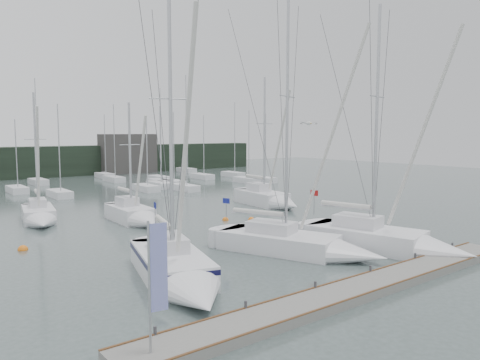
% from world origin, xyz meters
% --- Properties ---
extents(ground, '(160.00, 160.00, 0.00)m').
position_xyz_m(ground, '(0.00, 0.00, 0.00)').
color(ground, '#445350').
rests_on(ground, ground).
extents(dock, '(24.00, 2.00, 0.40)m').
position_xyz_m(dock, '(0.00, -5.00, 0.20)').
color(dock, slate).
rests_on(dock, ground).
extents(far_treeline, '(90.00, 4.00, 5.00)m').
position_xyz_m(far_treeline, '(0.00, 62.00, 2.50)').
color(far_treeline, black).
rests_on(far_treeline, ground).
extents(far_building_right, '(10.00, 3.00, 7.00)m').
position_xyz_m(far_building_right, '(18.00, 60.00, 3.50)').
color(far_building_right, '#3F3C3A').
rests_on(far_building_right, ground).
extents(mast_forest, '(57.88, 27.81, 14.81)m').
position_xyz_m(mast_forest, '(5.84, 43.24, 0.47)').
color(mast_forest, white).
rests_on(mast_forest, ground).
extents(sailboat_near_left, '(5.65, 10.53, 15.19)m').
position_xyz_m(sailboat_near_left, '(-6.14, 0.83, 0.62)').
color(sailboat_near_left, white).
rests_on(sailboat_near_left, ground).
extents(sailboat_near_center, '(6.75, 10.68, 16.15)m').
position_xyz_m(sailboat_near_center, '(2.99, 0.82, 0.54)').
color(sailboat_near_center, white).
rests_on(sailboat_near_center, ground).
extents(sailboat_near_right, '(5.65, 10.64, 16.17)m').
position_xyz_m(sailboat_near_right, '(7.67, -1.90, 0.61)').
color(sailboat_near_right, white).
rests_on(sailboat_near_right, ground).
extents(sailboat_mid_b, '(3.67, 7.71, 11.31)m').
position_xyz_m(sailboat_mid_b, '(-7.22, 21.19, 0.54)').
color(sailboat_mid_b, white).
rests_on(sailboat_mid_b, ground).
extents(sailboat_mid_c, '(2.74, 7.44, 10.52)m').
position_xyz_m(sailboat_mid_c, '(-1.00, 16.53, 0.58)').
color(sailboat_mid_c, white).
rests_on(sailboat_mid_c, ground).
extents(sailboat_mid_e, '(3.57, 9.01, 13.68)m').
position_xyz_m(sailboat_mid_e, '(13.42, 16.35, 0.64)').
color(sailboat_mid_e, white).
rests_on(sailboat_mid_e, ground).
extents(buoy_a, '(0.55, 0.55, 0.55)m').
position_xyz_m(buoy_a, '(-2.36, 9.63, 0.00)').
color(buoy_a, orange).
rests_on(buoy_a, ground).
extents(buoy_b, '(0.54, 0.54, 0.54)m').
position_xyz_m(buoy_b, '(5.51, 13.20, 0.00)').
color(buoy_b, orange).
rests_on(buoy_b, ground).
extents(buoy_c, '(0.63, 0.63, 0.63)m').
position_xyz_m(buoy_c, '(-10.40, 12.92, 0.00)').
color(buoy_c, orange).
rests_on(buoy_c, ground).
extents(dock_banner, '(0.65, 0.13, 4.25)m').
position_xyz_m(dock_banner, '(-10.53, -5.19, 2.91)').
color(dock_banner, '#A8ABB0').
rests_on(dock_banner, dock).
extents(seagull, '(1.09, 0.51, 0.22)m').
position_xyz_m(seagull, '(3.19, 1.50, 7.90)').
color(seagull, silver).
rests_on(seagull, ground).
extents(buoy_d, '(0.57, 0.57, 0.57)m').
position_xyz_m(buoy_d, '(7.22, 11.86, 0.00)').
color(buoy_d, orange).
rests_on(buoy_d, ground).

